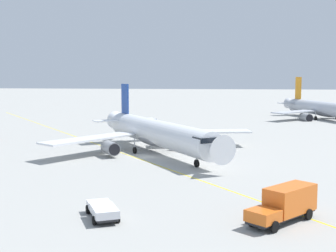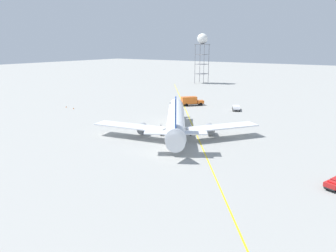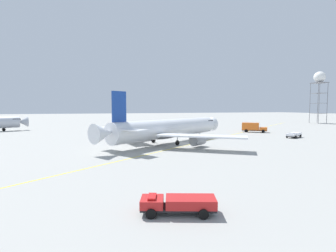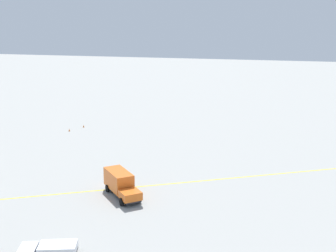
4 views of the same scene
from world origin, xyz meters
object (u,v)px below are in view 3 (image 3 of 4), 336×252
at_px(pushback_tug_truck, 294,135).
at_px(safety_cone_mid, 149,126).
at_px(radar_tower, 319,80).
at_px(safety_cone_near, 150,127).
at_px(airliner_main, 168,129).
at_px(catering_truck_truck, 253,127).
at_px(ops_pickup_truck, 178,203).

distance_m(pushback_tug_truck, safety_cone_mid, 56.88).
bearing_deg(radar_tower, safety_cone_near, -89.55).
bearing_deg(pushback_tug_truck, airliner_main, -25.16).
xyz_separation_m(radar_tower, safety_cone_near, (0.70, -89.17, -21.81)).
bearing_deg(radar_tower, airliner_main, -64.72).
height_order(catering_truck_truck, safety_cone_mid, catering_truck_truck).
xyz_separation_m(catering_truck_truck, pushback_tug_truck, (16.41, 0.95, -0.85)).
distance_m(pushback_tug_truck, radar_tower, 79.04).
relative_size(radar_tower, safety_cone_near, 47.90).
distance_m(catering_truck_truck, ops_pickup_truck, 69.80).
xyz_separation_m(ops_pickup_truck, radar_tower, (-81.93, 107.70, 21.28)).
bearing_deg(catering_truck_truck, radar_tower, 66.88).
relative_size(catering_truck_truck, radar_tower, 0.28).
bearing_deg(pushback_tug_truck, safety_cone_near, -82.51).
xyz_separation_m(pushback_tug_truck, safety_cone_near, (-45.13, -28.39, -0.53)).
height_order(airliner_main, catering_truck_truck, airliner_main).
height_order(pushback_tug_truck, safety_cone_near, pushback_tug_truck).
relative_size(ops_pickup_truck, safety_cone_near, 10.90).
height_order(airliner_main, ops_pickup_truck, airliner_main).
height_order(pushback_tug_truck, radar_tower, radar_tower).
xyz_separation_m(pushback_tug_truck, ops_pickup_truck, (36.09, -46.93, 0.00)).
xyz_separation_m(catering_truck_truck, safety_cone_near, (-28.72, -27.44, -1.38)).
height_order(airliner_main, safety_cone_mid, airliner_main).
bearing_deg(radar_tower, pushback_tug_truck, -52.98).
distance_m(airliner_main, safety_cone_near, 45.51).
distance_m(airliner_main, safety_cone_mid, 50.10).
xyz_separation_m(ops_pickup_truck, safety_cone_mid, (-85.77, 19.23, -0.53)).
distance_m(catering_truck_truck, pushback_tug_truck, 16.46).
xyz_separation_m(catering_truck_truck, radar_tower, (-29.42, 61.72, 20.43)).
relative_size(airliner_main, ops_pickup_truck, 5.88).
height_order(airliner_main, radar_tower, radar_tower).
bearing_deg(radar_tower, catering_truck_truck, -64.51).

